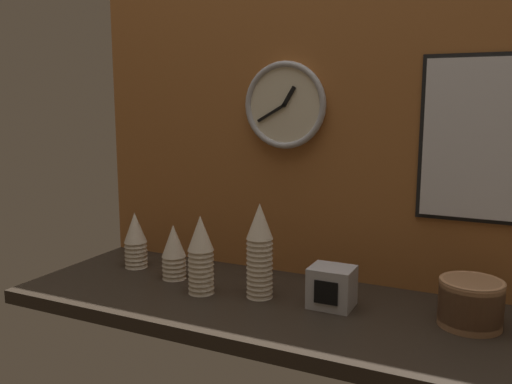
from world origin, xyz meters
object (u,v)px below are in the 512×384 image
(cup_stack_center, at_px, (260,251))
(wall_clock, at_px, (285,105))
(cup_stack_center_left, at_px, (201,255))
(bowl_stack_far_right, at_px, (471,302))
(menu_board, at_px, (508,140))
(cup_stack_far_left, at_px, (135,240))
(cup_stack_left, at_px, (174,252))
(napkin_dispenser, at_px, (332,287))

(cup_stack_center, xyz_separation_m, wall_clock, (-0.02, 0.23, 0.41))
(cup_stack_center_left, height_order, bowl_stack_far_right, cup_stack_center_left)
(cup_stack_center_left, distance_m, bowl_stack_far_right, 0.74)
(cup_stack_center, height_order, bowl_stack_far_right, cup_stack_center)
(cup_stack_center_left, height_order, menu_board, menu_board)
(cup_stack_center, distance_m, cup_stack_center_left, 0.18)
(cup_stack_far_left, bearing_deg, cup_stack_center_left, -19.60)
(wall_clock, bearing_deg, cup_stack_left, -145.35)
(cup_stack_left, relative_size, napkin_dispenser, 1.48)
(cup_stack_center_left, bearing_deg, cup_stack_far_left, 160.40)
(cup_stack_far_left, bearing_deg, bowl_stack_far_right, -1.32)
(cup_stack_center, bearing_deg, bowl_stack_far_right, 4.76)
(cup_stack_left, relative_size, cup_stack_center_left, 0.75)
(menu_board, bearing_deg, napkin_dispenser, -151.45)
(cup_stack_left, height_order, menu_board, menu_board)
(menu_board, bearing_deg, bowl_stack_far_right, -105.48)
(cup_stack_left, bearing_deg, wall_clock, 34.65)
(napkin_dispenser, bearing_deg, menu_board, 28.55)
(cup_stack_far_left, distance_m, cup_stack_center_left, 0.35)
(bowl_stack_far_right, height_order, menu_board, menu_board)
(cup_stack_center, xyz_separation_m, napkin_dispenser, (0.21, 0.02, -0.08))
(cup_stack_center_left, distance_m, wall_clock, 0.53)
(cup_stack_center_left, height_order, napkin_dispenser, cup_stack_center_left)
(cup_stack_center_left, bearing_deg, napkin_dispenser, 9.60)
(cup_stack_center, bearing_deg, menu_board, 21.18)
(cup_stack_center, height_order, cup_stack_far_left, cup_stack_center)
(cup_stack_far_left, relative_size, bowl_stack_far_right, 1.20)
(wall_clock, bearing_deg, cup_stack_far_left, -161.57)
(cup_stack_center, relative_size, menu_board, 0.60)
(cup_stack_center_left, relative_size, menu_board, 0.51)
(wall_clock, relative_size, napkin_dispenser, 2.29)
(menu_board, distance_m, napkin_dispenser, 0.61)
(bowl_stack_far_right, bearing_deg, menu_board, 74.52)
(cup_stack_far_left, bearing_deg, napkin_dispenser, -4.31)
(cup_stack_far_left, height_order, wall_clock, wall_clock)
(cup_stack_center, xyz_separation_m, menu_board, (0.62, 0.24, 0.32))
(wall_clock, bearing_deg, cup_stack_center, -84.41)
(cup_stack_center, distance_m, cup_stack_left, 0.32)
(cup_stack_far_left, xyz_separation_m, menu_board, (1.11, 0.17, 0.36))
(cup_stack_center_left, bearing_deg, wall_clock, 62.16)
(napkin_dispenser, bearing_deg, bowl_stack_far_right, 4.68)
(cup_stack_center, xyz_separation_m, bowl_stack_far_right, (0.56, 0.05, -0.08))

